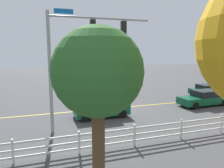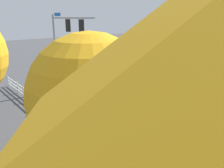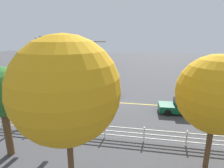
{
  "view_description": "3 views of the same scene",
  "coord_description": "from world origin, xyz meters",
  "px_view_note": "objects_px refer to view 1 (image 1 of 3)",
  "views": [
    {
      "loc": [
        5.69,
        16.81,
        4.83
      ],
      "look_at": [
        0.34,
        0.69,
        2.27
      ],
      "focal_mm": 33.27,
      "sensor_mm": 36.0,
      "label": 1
    },
    {
      "loc": [
        -13.67,
        13.33,
        6.97
      ],
      "look_at": [
        -0.02,
        1.7,
        1.46
      ],
      "focal_mm": 34.92,
      "sensor_mm": 36.0,
      "label": 2
    },
    {
      "loc": [
        -4.24,
        19.32,
        7.49
      ],
      "look_at": [
        -1.05,
        1.42,
        2.56
      ],
      "focal_mm": 29.36,
      "sensor_mm": 36.0,
      "label": 3
    }
  ],
  "objects_px": {
    "car_2": "(99,97)",
    "car_3": "(204,98)",
    "car_0": "(102,108)",
    "tree_1": "(98,74)",
    "car_1": "(209,90)"
  },
  "relations": [
    {
      "from": "car_0",
      "to": "car_3",
      "type": "distance_m",
      "value": 9.89
    },
    {
      "from": "car_3",
      "to": "tree_1",
      "type": "height_order",
      "value": "tree_1"
    },
    {
      "from": "car_1",
      "to": "car_2",
      "type": "relative_size",
      "value": 0.97
    },
    {
      "from": "car_1",
      "to": "car_3",
      "type": "bearing_deg",
      "value": -136.26
    },
    {
      "from": "car_2",
      "to": "tree_1",
      "type": "distance_m",
      "value": 12.98
    },
    {
      "from": "car_1",
      "to": "tree_1",
      "type": "distance_m",
      "value": 20.43
    },
    {
      "from": "car_1",
      "to": "tree_1",
      "type": "bearing_deg",
      "value": -141.65
    },
    {
      "from": "car_2",
      "to": "car_1",
      "type": "bearing_deg",
      "value": 2.27
    },
    {
      "from": "car_3",
      "to": "tree_1",
      "type": "relative_size",
      "value": 0.85
    },
    {
      "from": "car_1",
      "to": "car_2",
      "type": "xyz_separation_m",
      "value": [
        12.89,
        -0.02,
        0.03
      ]
    },
    {
      "from": "car_0",
      "to": "tree_1",
      "type": "height_order",
      "value": "tree_1"
    },
    {
      "from": "tree_1",
      "to": "car_0",
      "type": "bearing_deg",
      "value": -106.3
    },
    {
      "from": "car_1",
      "to": "tree_1",
      "type": "height_order",
      "value": "tree_1"
    },
    {
      "from": "car_3",
      "to": "tree_1",
      "type": "xyz_separation_m",
      "value": [
        12.32,
        8.61,
        3.48
      ]
    },
    {
      "from": "car_2",
      "to": "car_3",
      "type": "height_order",
      "value": "car_3"
    }
  ]
}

